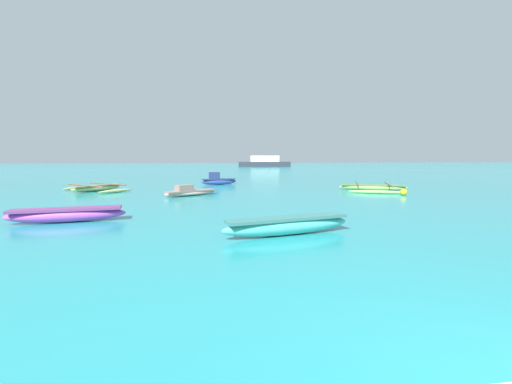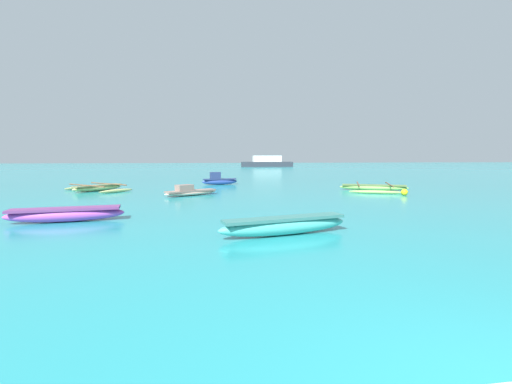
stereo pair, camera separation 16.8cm
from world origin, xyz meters
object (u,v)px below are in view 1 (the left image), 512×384
at_px(moored_boat_0, 67,214).
at_px(mooring_buoy_0, 404,192).
at_px(moored_boat_1, 373,187).
at_px(moored_boat_2, 288,225).
at_px(moored_boat_4, 97,188).
at_px(moored_boat_5, 190,192).
at_px(moored_boat_3, 218,180).
at_px(distant_ferry, 265,162).

xyz_separation_m(moored_boat_0, mooring_buoy_0, (15.22, 5.50, -0.08)).
relative_size(moored_boat_1, moored_boat_2, 1.32).
height_order(moored_boat_1, moored_boat_2, moored_boat_2).
relative_size(moored_boat_2, moored_boat_4, 0.86).
xyz_separation_m(moored_boat_2, moored_boat_5, (-2.98, 9.96, -0.05)).
distance_m(moored_boat_1, mooring_buoy_0, 2.85).
height_order(moored_boat_3, mooring_buoy_0, moored_boat_3).
xyz_separation_m(moored_boat_1, moored_boat_5, (-11.25, -1.20, 0.02)).
relative_size(moored_boat_3, moored_boat_5, 0.93).
bearing_deg(moored_boat_4, moored_boat_3, -22.72).
xyz_separation_m(moored_boat_3, moored_boat_4, (-7.61, -3.71, -0.14)).
xyz_separation_m(moored_boat_4, mooring_buoy_0, (17.37, -5.07, -0.02)).
bearing_deg(moored_boat_2, moored_boat_1, 39.79).
relative_size(moored_boat_3, mooring_buoy_0, 7.79).
xyz_separation_m(moored_boat_2, moored_boat_4, (-8.75, 13.41, -0.07)).
xyz_separation_m(moored_boat_0, moored_boat_2, (6.60, -2.84, 0.01)).
xyz_separation_m(moored_boat_3, distant_ferry, (11.83, 45.62, 0.63)).
height_order(mooring_buoy_0, distant_ferry, distant_ferry).
relative_size(moored_boat_2, distant_ferry, 0.35).
bearing_deg(moored_boat_3, mooring_buoy_0, -52.91).
bearing_deg(moored_boat_0, moored_boat_2, -31.90).
height_order(moored_boat_5, mooring_buoy_0, moored_boat_5).
bearing_deg(moored_boat_3, moored_boat_0, -121.83).
distance_m(moored_boat_4, distant_ferry, 53.03).
height_order(moored_boat_0, moored_boat_3, moored_boat_3).
distance_m(moored_boat_2, moored_boat_5, 10.40).
distance_m(moored_boat_1, moored_boat_3, 11.14).
bearing_deg(moored_boat_1, moored_boat_0, -128.05).
bearing_deg(moored_boat_0, moored_boat_1, 20.62).
distance_m(moored_boat_2, mooring_buoy_0, 11.99).
bearing_deg(mooring_buoy_0, moored_boat_1, 97.09).
height_order(moored_boat_0, moored_boat_2, moored_boat_2).
xyz_separation_m(moored_boat_1, moored_boat_2, (-8.27, -11.16, 0.07)).
bearing_deg(moored_boat_2, moored_boat_4, 109.46).
height_order(moored_boat_1, moored_boat_3, moored_boat_3).
relative_size(moored_boat_1, moored_boat_4, 1.14).
bearing_deg(moored_boat_5, mooring_buoy_0, -39.67).
bearing_deg(moored_boat_1, moored_boat_3, 170.36).
bearing_deg(moored_boat_5, moored_boat_3, 43.86).
distance_m(moored_boat_2, moored_boat_4, 16.01).
relative_size(moored_boat_2, moored_boat_3, 1.36).
height_order(moored_boat_2, distant_ferry, distant_ferry).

